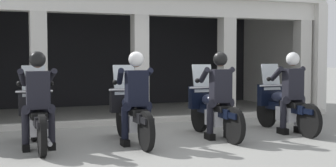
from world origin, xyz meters
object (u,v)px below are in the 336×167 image
(police_officer_far_left, at_px, (38,92))
(police_officer_center_left, at_px, (136,90))
(motorcycle_center_right, at_px, (213,110))
(motorcycle_far_right, at_px, (283,106))
(motorcycle_center_left, at_px, (131,114))
(motorcycle_far_left, at_px, (37,117))
(police_officer_center_right, at_px, (220,88))
(police_officer_far_right, at_px, (292,86))

(police_officer_far_left, relative_size, police_officer_center_left, 1.00)
(motorcycle_center_right, relative_size, motorcycle_far_right, 1.00)
(police_officer_far_left, bearing_deg, motorcycle_center_left, 8.92)
(motorcycle_far_left, height_order, police_officer_center_right, police_officer_center_right)
(motorcycle_center_left, relative_size, police_officer_center_left, 1.29)
(motorcycle_center_left, xyz_separation_m, police_officer_far_right, (3.17, -0.25, 0.44))
(motorcycle_far_left, height_order, motorcycle_far_right, same)
(motorcycle_far_right, bearing_deg, police_officer_center_left, -177.25)
(motorcycle_center_left, bearing_deg, police_officer_far_left, -172.76)
(police_officer_far_left, distance_m, police_officer_far_right, 4.75)
(police_officer_center_right, bearing_deg, motorcycle_center_left, 174.41)
(police_officer_far_left, height_order, police_officer_center_right, same)
(police_officer_center_right, xyz_separation_m, police_officer_far_right, (1.58, 0.03, 0.00))
(motorcycle_far_right, bearing_deg, police_officer_far_left, 178.92)
(police_officer_center_right, height_order, motorcycle_far_right, police_officer_center_right)
(motorcycle_far_left, distance_m, police_officer_far_right, 4.79)
(motorcycle_far_left, xyz_separation_m, police_officer_far_right, (4.75, -0.41, 0.44))
(police_officer_far_left, xyz_separation_m, police_officer_center_right, (3.17, -0.16, 0.00))
(motorcycle_far_left, distance_m, motorcycle_center_right, 3.17)
(police_officer_center_left, height_order, motorcycle_far_right, police_officer_center_left)
(motorcycle_far_left, xyz_separation_m, police_officer_center_left, (1.58, -0.44, 0.44))
(motorcycle_center_right, bearing_deg, motorcycle_center_left, -175.43)
(motorcycle_center_right, bearing_deg, police_officer_far_right, -4.81)
(police_officer_far_right, bearing_deg, motorcycle_far_right, 86.79)
(motorcycle_far_left, distance_m, police_officer_center_left, 1.70)
(police_officer_center_right, bearing_deg, motorcycle_center_right, 94.13)
(motorcycle_far_left, relative_size, motorcycle_center_right, 1.00)
(motorcycle_far_left, distance_m, police_officer_center_right, 3.23)
(motorcycle_center_left, distance_m, police_officer_far_right, 3.21)
(police_officer_center_left, relative_size, motorcycle_far_right, 0.78)
(motorcycle_center_left, distance_m, motorcycle_center_right, 1.58)
(motorcycle_far_left, xyz_separation_m, police_officer_far_left, (-0.00, -0.28, 0.44))
(police_officer_far_left, bearing_deg, police_officer_far_right, 2.95)
(police_officer_center_left, xyz_separation_m, police_officer_far_right, (3.17, 0.03, 0.00))
(police_officer_center_right, distance_m, motorcycle_far_right, 1.67)
(police_officer_center_left, distance_m, motorcycle_far_right, 3.22)
(motorcycle_far_left, relative_size, police_officer_far_right, 1.29)
(police_officer_far_left, height_order, police_officer_center_left, same)
(motorcycle_center_right, bearing_deg, motorcycle_far_left, -178.44)
(motorcycle_center_right, relative_size, police_officer_center_right, 1.29)
(motorcycle_center_left, xyz_separation_m, police_officer_center_right, (1.58, -0.28, 0.44))
(motorcycle_far_left, height_order, police_officer_far_right, police_officer_far_right)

